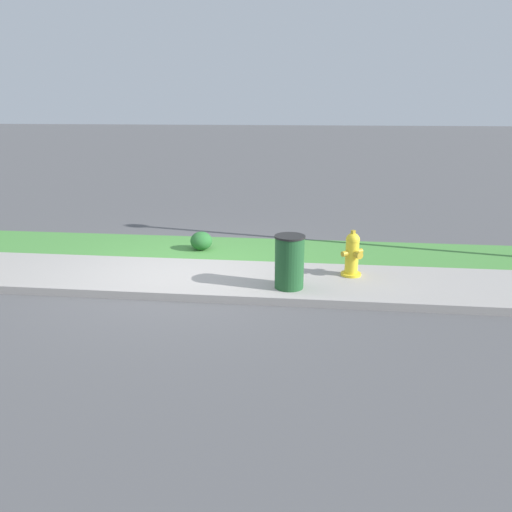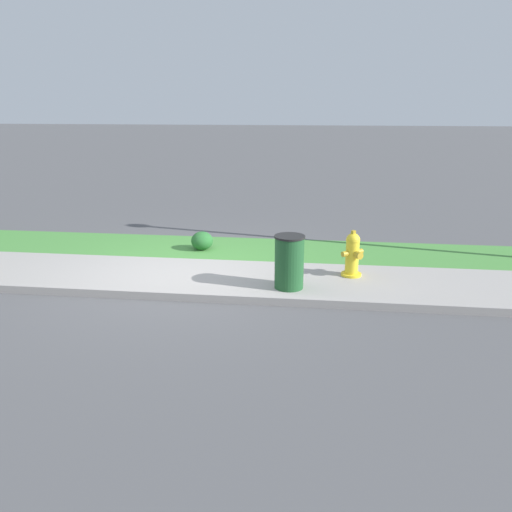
% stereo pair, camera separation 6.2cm
% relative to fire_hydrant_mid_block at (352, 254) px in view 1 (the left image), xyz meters
% --- Properties ---
extents(ground_plane, '(120.00, 120.00, 0.00)m').
position_rel_fire_hydrant_mid_block_xyz_m(ground_plane, '(-2.73, -0.34, -0.37)').
color(ground_plane, '#515154').
extents(sidewalk_pavement, '(18.00, 1.85, 0.01)m').
position_rel_fire_hydrant_mid_block_xyz_m(sidewalk_pavement, '(-2.73, -0.34, -0.37)').
color(sidewalk_pavement, '#9E9993').
rests_on(sidewalk_pavement, ground).
extents(grass_verge, '(18.00, 1.60, 0.01)m').
position_rel_fire_hydrant_mid_block_xyz_m(grass_verge, '(-2.73, 1.39, -0.37)').
color(grass_verge, '#47893D').
rests_on(grass_verge, ground).
extents(street_curb, '(18.00, 0.16, 0.12)m').
position_rel_fire_hydrant_mid_block_xyz_m(street_curb, '(-2.73, -1.34, -0.31)').
color(street_curb, '#9E9993').
rests_on(street_curb, ground).
extents(fire_hydrant_mid_block, '(0.38, 0.37, 0.77)m').
position_rel_fire_hydrant_mid_block_xyz_m(fire_hydrant_mid_block, '(0.00, 0.00, 0.00)').
color(fire_hydrant_mid_block, yellow).
rests_on(fire_hydrant_mid_block, ground).
extents(trash_bin, '(0.46, 0.46, 0.83)m').
position_rel_fire_hydrant_mid_block_xyz_m(trash_bin, '(-0.99, -0.68, 0.05)').
color(trash_bin, '#1E5128').
rests_on(trash_bin, ground).
extents(shrub_bush_far_verge, '(0.42, 0.42, 0.36)m').
position_rel_fire_hydrant_mid_block_xyz_m(shrub_bush_far_verge, '(-2.78, 1.22, -0.19)').
color(shrub_bush_far_verge, '#28662D').
rests_on(shrub_bush_far_verge, ground).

